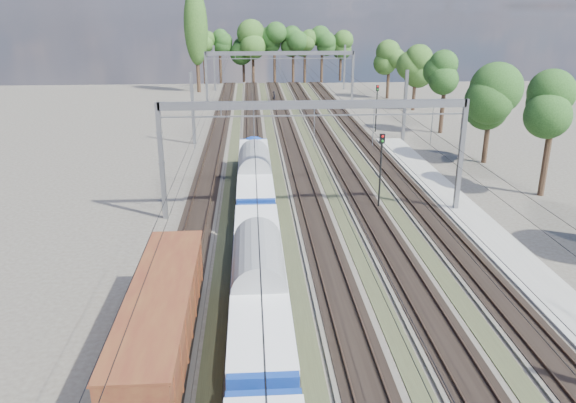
{
  "coord_description": "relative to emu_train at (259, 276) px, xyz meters",
  "views": [
    {
      "loc": [
        -4.74,
        -11.3,
        15.61
      ],
      "look_at": [
        -2.28,
        25.28,
        2.8
      ],
      "focal_mm": 35.0,
      "sensor_mm": 36.0,
      "label": 1
    }
  ],
  "objects": [
    {
      "name": "poplar",
      "position": [
        -10.0,
        83.12,
        9.48
      ],
      "size": [
        4.4,
        4.4,
        19.04
      ],
      "color": "black",
      "rests_on": "ground"
    },
    {
      "name": "emu_train",
      "position": [
        0.0,
        0.0,
        0.0
      ],
      "size": [
        2.8,
        59.22,
        4.09
      ],
      "color": "black",
      "rests_on": "ground"
    },
    {
      "name": "freight_boxcar",
      "position": [
        -4.5,
        -3.4,
        -0.27
      ],
      "size": [
        2.81,
        13.57,
        3.5
      ],
      "color": "black",
      "rests_on": "ground"
    },
    {
      "name": "platform",
      "position": [
        16.5,
        5.12,
        -2.26
      ],
      "size": [
        3.0,
        70.0,
        0.3
      ],
      "primitive_type": "cube",
      "color": "gray",
      "rests_on": "ground"
    },
    {
      "name": "signal_near",
      "position": [
        10.01,
        16.28,
        1.5
      ],
      "size": [
        0.41,
        0.38,
        6.17
      ],
      "rotation": [
        0.0,
        0.0,
        0.16
      ],
      "color": "black",
      "rests_on": "ground"
    },
    {
      "name": "tree_belt",
      "position": [
        12.14,
        76.98,
        5.71
      ],
      "size": [
        40.02,
        99.49,
        12.11
      ],
      "color": "black",
      "rests_on": "ground"
    },
    {
      "name": "track_bed",
      "position": [
        4.5,
        30.12,
        -2.31
      ],
      "size": [
        21.0,
        130.0,
        0.34
      ],
      "color": "#47423A",
      "rests_on": "ground"
    },
    {
      "name": "signal_far",
      "position": [
        16.05,
        45.38,
        1.43
      ],
      "size": [
        0.4,
        0.37,
        6.06
      ],
      "rotation": [
        0.0,
        0.0,
        -0.15
      ],
      "color": "black",
      "rests_on": "ground"
    },
    {
      "name": "worker",
      "position": [
        3.91,
        71.55,
        -1.56
      ],
      "size": [
        0.58,
        0.71,
        1.69
      ],
      "primitive_type": "imported",
      "rotation": [
        0.0,
        0.0,
        1.9
      ],
      "color": "black",
      "rests_on": "ground"
    },
    {
      "name": "catenary",
      "position": [
        4.83,
        37.81,
        3.99
      ],
      "size": [
        25.65,
        130.0,
        9.0
      ],
      "color": "slate",
      "rests_on": "ground"
    }
  ]
}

